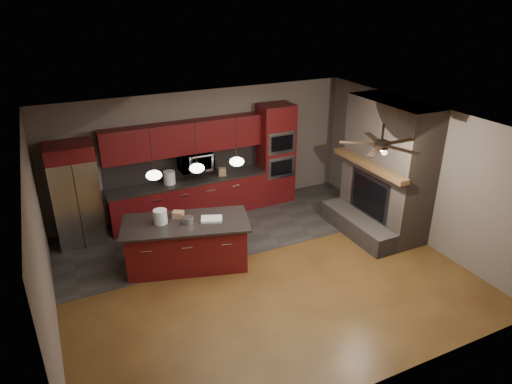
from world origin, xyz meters
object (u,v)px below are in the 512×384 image
kitchen_island (187,244)px  counter_box (222,172)px  paint_can (188,220)px  white_bucket (160,217)px  microwave (195,161)px  paint_tray (212,219)px  cardboard_box (178,215)px  counter_bucket (169,178)px  refrigerator (76,195)px  oven_tower (276,154)px

kitchen_island → counter_box: bearing=67.6°
paint_can → white_bucket: bearing=152.2°
kitchen_island → counter_box: counter_box is taller
microwave → paint_tray: microwave is taller
white_bucket → cardboard_box: (0.35, 0.07, -0.07)m
cardboard_box → counter_box: (1.52, 1.63, 0.01)m
kitchen_island → counter_bucket: (0.25, 1.90, 0.58)m
refrigerator → white_bucket: bearing=-52.8°
microwave → cardboard_box: bearing=-118.3°
white_bucket → counter_box: white_bucket is taller
paint_tray → oven_tower: bearing=61.7°
refrigerator → cardboard_box: size_ratio=10.63×
kitchen_island → cardboard_box: bearing=121.2°
paint_can → refrigerator: bearing=131.9°
paint_can → cardboard_box: size_ratio=1.01×
paint_can → counter_box: size_ratio=1.11×
refrigerator → counter_bucket: (1.93, 0.08, -0.01)m
paint_tray → counter_bucket: bearing=117.4°
white_bucket → cardboard_box: size_ratio=1.33×
microwave → paint_tray: (-0.41, -2.08, -0.36)m
oven_tower → microwave: oven_tower is taller
white_bucket → cardboard_box: white_bucket is taller
microwave → paint_tray: bearing=-101.2°
counter_box → microwave: bearing=-173.0°
paint_tray → cardboard_box: bearing=167.5°
cardboard_box → counter_bucket: bearing=112.3°
refrigerator → kitchen_island: (1.68, -1.82, -0.59)m
oven_tower → paint_can: size_ratio=11.97×
refrigerator → counter_bucket: bearing=2.4°
microwave → cardboard_box: (-0.93, -1.73, -0.32)m
paint_can → oven_tower: bearing=35.1°
microwave → kitchen_island: microwave is taller
refrigerator → counter_box: (3.14, 0.03, -0.06)m
oven_tower → counter_box: oven_tower is taller
oven_tower → counter_bucket: (-2.60, 0.01, -0.15)m
paint_can → counter_bucket: counter_bucket is taller
refrigerator → paint_can: bearing=-48.1°
kitchen_island → cardboard_box: (-0.06, 0.22, 0.52)m
microwave → refrigerator: bearing=-177.1°
paint_tray → counter_box: counter_box is taller
paint_tray → microwave: bearing=100.3°
white_bucket → counter_bucket: counter_bucket is taller
cardboard_box → counter_box: 2.23m
refrigerator → counter_box: 3.14m
oven_tower → refrigerator: size_ratio=1.13×
counter_box → refrigerator: bearing=-162.8°
microwave → white_bucket: microwave is taller
white_bucket → kitchen_island: bearing=-19.8°
paint_can → cardboard_box: bearing=106.2°
paint_can → cardboard_box: 0.32m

